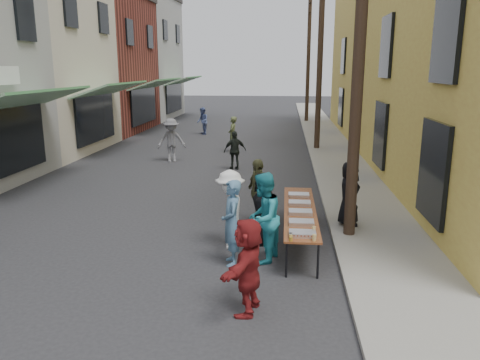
% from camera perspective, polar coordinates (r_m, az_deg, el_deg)
% --- Properties ---
extents(ground, '(120.00, 120.00, 0.00)m').
position_cam_1_polar(ground, '(8.77, -13.90, -12.71)').
color(ground, '#28282B').
rests_on(ground, ground).
extents(sidewalk, '(2.20, 60.00, 0.10)m').
position_cam_1_polar(sidewalk, '(22.81, 11.07, 3.72)').
color(sidewalk, gray).
rests_on(sidewalk, ground).
extents(storefront_row, '(8.00, 37.00, 9.00)m').
position_cam_1_polar(storefront_row, '(25.75, -24.89, 12.95)').
color(storefront_row, maroon).
rests_on(storefront_row, ground).
extents(utility_pole_near, '(0.26, 0.26, 9.00)m').
position_cam_1_polar(utility_pole_near, '(10.53, 14.45, 16.81)').
color(utility_pole_near, '#2D2116').
rests_on(utility_pole_near, ground).
extents(utility_pole_mid, '(0.26, 0.26, 9.00)m').
position_cam_1_polar(utility_pole_mid, '(22.45, 9.75, 15.03)').
color(utility_pole_mid, '#2D2116').
rests_on(utility_pole_mid, ground).
extents(utility_pole_far, '(0.26, 0.26, 9.00)m').
position_cam_1_polar(utility_pole_far, '(34.43, 8.33, 14.47)').
color(utility_pole_far, '#2D2116').
rests_on(utility_pole_far, ground).
extents(serving_table, '(0.70, 4.00, 0.75)m').
position_cam_1_polar(serving_table, '(10.49, 7.32, -3.83)').
color(serving_table, maroon).
rests_on(serving_table, ground).
extents(catering_tray_sausage, '(0.50, 0.33, 0.08)m').
position_cam_1_polar(catering_tray_sausage, '(8.90, 7.63, -6.50)').
color(catering_tray_sausage, maroon).
rests_on(catering_tray_sausage, serving_table).
extents(catering_tray_foil_b, '(0.50, 0.33, 0.08)m').
position_cam_1_polar(catering_tray_foil_b, '(9.51, 7.50, -5.17)').
color(catering_tray_foil_b, '#B2B2B7').
rests_on(catering_tray_foil_b, serving_table).
extents(catering_tray_buns, '(0.50, 0.33, 0.08)m').
position_cam_1_polar(catering_tray_buns, '(10.18, 7.38, -3.92)').
color(catering_tray_buns, tan).
rests_on(catering_tray_buns, serving_table).
extents(catering_tray_foil_d, '(0.50, 0.33, 0.08)m').
position_cam_1_polar(catering_tray_foil_d, '(10.85, 7.27, -2.82)').
color(catering_tray_foil_d, '#B2B2B7').
rests_on(catering_tray_foil_d, serving_table).
extents(catering_tray_buns_end, '(0.50, 0.33, 0.08)m').
position_cam_1_polar(catering_tray_buns_end, '(11.52, 7.18, -1.84)').
color(catering_tray_buns_end, tan).
rests_on(catering_tray_buns_end, serving_table).
extents(condiment_jar_a, '(0.07, 0.07, 0.08)m').
position_cam_1_polar(condiment_jar_a, '(8.61, 6.22, -7.15)').
color(condiment_jar_a, '#A57F26').
rests_on(condiment_jar_a, serving_table).
extents(condiment_jar_b, '(0.07, 0.07, 0.08)m').
position_cam_1_polar(condiment_jar_b, '(8.71, 6.21, -6.92)').
color(condiment_jar_b, '#A57F26').
rests_on(condiment_jar_b, serving_table).
extents(condiment_jar_c, '(0.07, 0.07, 0.08)m').
position_cam_1_polar(condiment_jar_c, '(8.80, 6.21, -6.70)').
color(condiment_jar_c, '#A57F26').
rests_on(condiment_jar_c, serving_table).
extents(cup_stack, '(0.08, 0.08, 0.12)m').
position_cam_1_polar(cup_stack, '(8.67, 9.02, -6.96)').
color(cup_stack, tan).
rests_on(cup_stack, serving_table).
extents(guest_front_a, '(0.70, 0.89, 1.62)m').
position_cam_1_polar(guest_front_a, '(10.31, 2.92, -3.48)').
color(guest_front_a, black).
rests_on(guest_front_a, ground).
extents(guest_front_b, '(0.54, 0.70, 1.72)m').
position_cam_1_polar(guest_front_b, '(9.20, -1.02, -5.24)').
color(guest_front_b, teal).
rests_on(guest_front_b, ground).
extents(guest_front_c, '(0.92, 1.05, 1.83)m').
position_cam_1_polar(guest_front_c, '(9.32, 2.81, -4.64)').
color(guest_front_c, teal).
rests_on(guest_front_c, ground).
extents(guest_front_d, '(0.78, 1.18, 1.71)m').
position_cam_1_polar(guest_front_d, '(10.09, -1.21, -3.57)').
color(guest_front_d, white).
rests_on(guest_front_d, ground).
extents(guest_front_e, '(0.83, 1.05, 1.67)m').
position_cam_1_polar(guest_front_e, '(11.57, 2.17, -1.46)').
color(guest_front_e, '#505330').
rests_on(guest_front_e, ground).
extents(guest_queue_back, '(0.75, 1.52, 1.57)m').
position_cam_1_polar(guest_queue_back, '(7.47, 0.95, -10.43)').
color(guest_queue_back, maroon).
rests_on(guest_queue_back, ground).
extents(server, '(0.56, 0.81, 1.57)m').
position_cam_1_polar(server, '(11.53, 13.18, -1.61)').
color(server, black).
rests_on(server, sidewalk).
extents(passerby_left, '(1.32, 1.01, 1.80)m').
position_cam_1_polar(passerby_left, '(19.67, -8.36, 4.81)').
color(passerby_left, slate).
rests_on(passerby_left, ground).
extents(passerby_mid, '(0.95, 0.66, 1.49)m').
position_cam_1_polar(passerby_mid, '(17.93, -0.62, 3.62)').
color(passerby_mid, black).
rests_on(passerby_mid, ground).
extents(passerby_right, '(0.43, 0.63, 1.65)m').
position_cam_1_polar(passerby_right, '(21.80, -0.91, 5.59)').
color(passerby_right, '#4F5A34').
rests_on(passerby_right, ground).
extents(passerby_far, '(0.83, 0.93, 1.59)m').
position_cam_1_polar(passerby_far, '(27.77, -4.59, 7.18)').
color(passerby_far, '#4F6099').
rests_on(passerby_far, ground).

